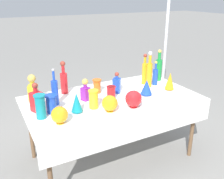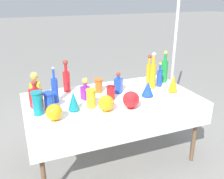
{
  "view_description": "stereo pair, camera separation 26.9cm",
  "coord_description": "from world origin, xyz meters",
  "px_view_note": "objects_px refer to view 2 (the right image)",
  "views": [
    {
      "loc": [
        -1.18,
        -2.22,
        1.83
      ],
      "look_at": [
        0.0,
        0.0,
        0.86
      ],
      "focal_mm": 40.0,
      "sensor_mm": 36.0,
      "label": 1
    },
    {
      "loc": [
        -0.94,
        -2.33,
        1.83
      ],
      "look_at": [
        0.0,
        0.0,
        0.86
      ],
      "focal_mm": 40.0,
      "sensor_mm": 36.0,
      "label": 2
    }
  ],
  "objects_px": {
    "tall_bottle_1": "(160,77)",
    "tall_bottle_2": "(153,73)",
    "square_decanter_2": "(36,97)",
    "fluted_vase_2": "(74,101)",
    "tall_bottle_5": "(149,73)",
    "tall_bottle_3": "(66,79)",
    "square_decanter_3": "(85,90)",
    "square_decanter_0": "(35,86)",
    "slender_vase_0": "(37,103)",
    "cardboard_box_behind_left": "(100,109)",
    "square_decanter_1": "(118,85)",
    "slender_vase_4": "(91,98)",
    "slender_vase_1": "(111,92)",
    "canopy_pole": "(174,60)",
    "tall_bottle_0": "(55,89)",
    "round_bowl_0": "(131,100)",
    "slender_vase_3": "(99,85)",
    "slender_vase_2": "(49,100)",
    "fluted_vase_0": "(148,89)",
    "fluted_vase_1": "(173,83)",
    "tall_bottle_4": "(164,70)",
    "round_bowl_2": "(54,112)"
  },
  "relations": [
    {
      "from": "tall_bottle_1",
      "to": "tall_bottle_2",
      "type": "xyz_separation_m",
      "value": [
        -0.11,
        -0.03,
        0.07
      ]
    },
    {
      "from": "square_decanter_2",
      "to": "fluted_vase_2",
      "type": "height_order",
      "value": "square_decanter_2"
    },
    {
      "from": "tall_bottle_5",
      "to": "fluted_vase_2",
      "type": "bearing_deg",
      "value": -160.42
    },
    {
      "from": "tall_bottle_3",
      "to": "square_decanter_3",
      "type": "distance_m",
      "value": 0.33
    },
    {
      "from": "square_decanter_0",
      "to": "slender_vase_0",
      "type": "height_order",
      "value": "square_decanter_0"
    },
    {
      "from": "square_decanter_2",
      "to": "cardboard_box_behind_left",
      "type": "xyz_separation_m",
      "value": [
        0.96,
        0.83,
        -0.68
      ]
    },
    {
      "from": "tall_bottle_2",
      "to": "square_decanter_0",
      "type": "bearing_deg",
      "value": 169.41
    },
    {
      "from": "tall_bottle_3",
      "to": "square_decanter_1",
      "type": "distance_m",
      "value": 0.6
    },
    {
      "from": "tall_bottle_1",
      "to": "slender_vase_4",
      "type": "distance_m",
      "value": 0.99
    },
    {
      "from": "tall_bottle_3",
      "to": "square_decanter_3",
      "type": "xyz_separation_m",
      "value": [
        0.14,
        -0.3,
        -0.05
      ]
    },
    {
      "from": "slender_vase_1",
      "to": "canopy_pole",
      "type": "relative_size",
      "value": 0.06
    },
    {
      "from": "tall_bottle_0",
      "to": "round_bowl_0",
      "type": "xyz_separation_m",
      "value": [
        0.67,
        -0.43,
        -0.05
      ]
    },
    {
      "from": "tall_bottle_5",
      "to": "slender_vase_0",
      "type": "distance_m",
      "value": 1.41
    },
    {
      "from": "slender_vase_4",
      "to": "canopy_pole",
      "type": "bearing_deg",
      "value": 26.59
    },
    {
      "from": "square_decanter_1",
      "to": "slender_vase_3",
      "type": "distance_m",
      "value": 0.23
    },
    {
      "from": "square_decanter_1",
      "to": "square_decanter_3",
      "type": "distance_m",
      "value": 0.4
    },
    {
      "from": "slender_vase_3",
      "to": "square_decanter_2",
      "type": "bearing_deg",
      "value": -167.5
    },
    {
      "from": "tall_bottle_0",
      "to": "slender_vase_2",
      "type": "relative_size",
      "value": 2.16
    },
    {
      "from": "tall_bottle_0",
      "to": "slender_vase_0",
      "type": "xyz_separation_m",
      "value": [
        -0.2,
        -0.23,
        -0.02
      ]
    },
    {
      "from": "slender_vase_2",
      "to": "slender_vase_4",
      "type": "xyz_separation_m",
      "value": [
        0.4,
        -0.1,
        0.0
      ]
    },
    {
      "from": "fluted_vase_0",
      "to": "square_decanter_0",
      "type": "bearing_deg",
      "value": 158.5
    },
    {
      "from": "fluted_vase_1",
      "to": "tall_bottle_1",
      "type": "bearing_deg",
      "value": 100.75
    },
    {
      "from": "slender_vase_2",
      "to": "canopy_pole",
      "type": "xyz_separation_m",
      "value": [
        1.88,
        0.64,
        0.07
      ]
    },
    {
      "from": "tall_bottle_4",
      "to": "fluted_vase_2",
      "type": "distance_m",
      "value": 1.35
    },
    {
      "from": "round_bowl_2",
      "to": "fluted_vase_0",
      "type": "bearing_deg",
      "value": 10.1
    },
    {
      "from": "slender_vase_3",
      "to": "round_bowl_0",
      "type": "bearing_deg",
      "value": -73.45
    },
    {
      "from": "tall_bottle_5",
      "to": "cardboard_box_behind_left",
      "type": "xyz_separation_m",
      "value": [
        -0.41,
        0.67,
        -0.73
      ]
    },
    {
      "from": "slender_vase_3",
      "to": "fluted_vase_2",
      "type": "distance_m",
      "value": 0.53
    },
    {
      "from": "tall_bottle_0",
      "to": "round_bowl_0",
      "type": "distance_m",
      "value": 0.8
    },
    {
      "from": "cardboard_box_behind_left",
      "to": "tall_bottle_5",
      "type": "bearing_deg",
      "value": -58.65
    },
    {
      "from": "slender_vase_1",
      "to": "tall_bottle_3",
      "type": "bearing_deg",
      "value": 133.41
    },
    {
      "from": "tall_bottle_5",
      "to": "fluted_vase_0",
      "type": "xyz_separation_m",
      "value": [
        -0.19,
        -0.32,
        -0.07
      ]
    },
    {
      "from": "tall_bottle_0",
      "to": "slender_vase_3",
      "type": "distance_m",
      "value": 0.52
    },
    {
      "from": "slender_vase_1",
      "to": "square_decanter_2",
      "type": "bearing_deg",
      "value": 173.48
    },
    {
      "from": "square_decanter_2",
      "to": "slender_vase_0",
      "type": "relative_size",
      "value": 1.26
    },
    {
      "from": "square_decanter_1",
      "to": "tall_bottle_4",
      "type": "bearing_deg",
      "value": 10.83
    },
    {
      "from": "square_decanter_0",
      "to": "round_bowl_0",
      "type": "xyz_separation_m",
      "value": [
        0.84,
        -0.66,
        -0.04
      ]
    },
    {
      "from": "fluted_vase_1",
      "to": "cardboard_box_behind_left",
      "type": "distance_m",
      "value": 1.32
    },
    {
      "from": "tall_bottle_1",
      "to": "slender_vase_3",
      "type": "relative_size",
      "value": 1.9
    },
    {
      "from": "tall_bottle_4",
      "to": "canopy_pole",
      "type": "relative_size",
      "value": 0.17
    },
    {
      "from": "square_decanter_1",
      "to": "slender_vase_4",
      "type": "height_order",
      "value": "square_decanter_1"
    },
    {
      "from": "square_decanter_0",
      "to": "round_bowl_0",
      "type": "relative_size",
      "value": 1.63
    },
    {
      "from": "tall_bottle_3",
      "to": "round_bowl_2",
      "type": "height_order",
      "value": "tall_bottle_3"
    },
    {
      "from": "canopy_pole",
      "to": "square_decanter_3",
      "type": "bearing_deg",
      "value": -160.58
    },
    {
      "from": "slender_vase_1",
      "to": "square_decanter_3",
      "type": "bearing_deg",
      "value": 156.14
    },
    {
      "from": "tall_bottle_0",
      "to": "slender_vase_2",
      "type": "xyz_separation_m",
      "value": [
        -0.09,
        -0.16,
        -0.05
      ]
    },
    {
      "from": "cardboard_box_behind_left",
      "to": "square_decanter_0",
      "type": "bearing_deg",
      "value": -150.0
    },
    {
      "from": "fluted_vase_0",
      "to": "tall_bottle_4",
      "type": "bearing_deg",
      "value": 38.86
    },
    {
      "from": "square_decanter_0",
      "to": "round_bowl_2",
      "type": "xyz_separation_m",
      "value": [
        0.09,
        -0.64,
        -0.05
      ]
    },
    {
      "from": "tall_bottle_1",
      "to": "fluted_vase_1",
      "type": "distance_m",
      "value": 0.23
    }
  ]
}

